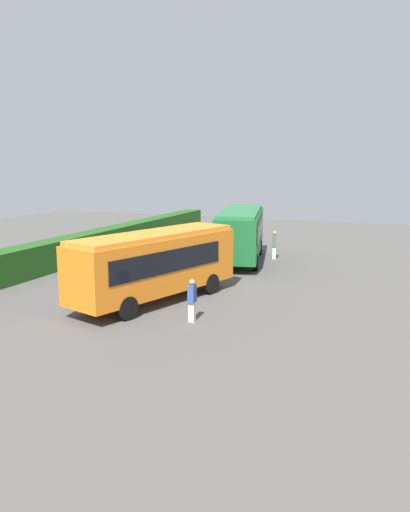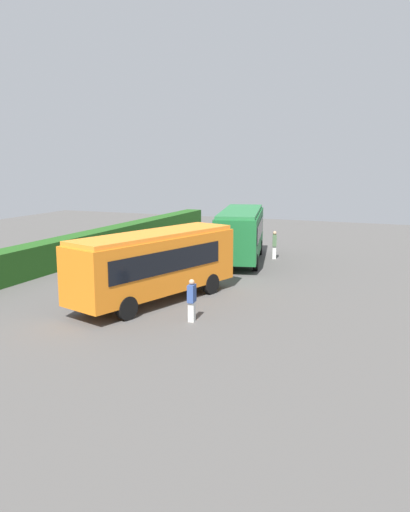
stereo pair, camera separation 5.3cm
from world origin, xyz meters
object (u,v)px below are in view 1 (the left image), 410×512
bus_orange (155,262)px  traffic_cone (109,261)px  person_left (192,299)px  bus_green (241,232)px  person_center (274,244)px

bus_orange → traffic_cone: 9.16m
person_left → traffic_cone: bearing=131.7°
person_left → bus_orange: bearing=136.3°
bus_green → traffic_cone: (-4.41, 7.07, -1.62)m
bus_green → traffic_cone: bus_green is taller
bus_orange → person_left: (-2.12, -2.75, -0.94)m
bus_orange → bus_green: bus_green is taller
person_center → traffic_cone: (-6.17, 8.86, -0.68)m
traffic_cone → person_left: bearing=-132.3°
bus_green → bus_orange: bearing=163.5°
bus_orange → traffic_cone: size_ratio=15.24×
bus_green → person_center: 2.67m
person_center → bus_green: bearing=29.4°
person_left → traffic_cone: person_left is taller
traffic_cone → bus_orange: bearing=-134.0°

